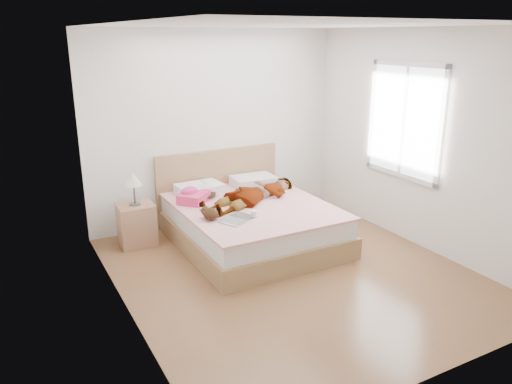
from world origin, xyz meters
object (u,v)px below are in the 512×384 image
phone (204,182)px  plush_toy (210,213)px  woman (253,191)px  coffee_mug (254,214)px  magazine (239,219)px  bed (249,220)px  towel (193,196)px  nightstand (136,221)px

phone → plush_toy: phone is taller
woman → coffee_mug: bearing=-47.5°
phone → plush_toy: size_ratio=0.37×
magazine → plush_toy: 0.33m
phone → magazine: phone is taller
plush_toy → woman: bearing=28.1°
bed → phone: bearing=127.5°
towel → coffee_mug: towel is taller
phone → bed: size_ratio=0.05×
coffee_mug → nightstand: 1.54m
woman → plush_toy: size_ratio=5.65×
coffee_mug → woman: bearing=63.0°
coffee_mug → bed: bearing=69.1°
woman → coffee_mug: 0.68m
magazine → towel: bearing=105.2°
magazine → coffee_mug: size_ratio=4.46×
nightstand → coffee_mug: bearing=-43.9°
woman → bed: bed is taller
bed → nightstand: bearing=156.8°
woman → phone: bearing=-149.2°
coffee_mug → nightstand: nightstand is taller
plush_toy → nightstand: size_ratio=0.29×
magazine → bed: bearing=51.2°
phone → towel: size_ratio=0.21×
woman → plush_toy: bearing=-82.5°
woman → nightstand: bearing=-128.4°
phone → magazine: bearing=-110.4°
bed → nightstand: bed is taller
woman → nightstand: nightstand is taller
bed → towel: bearing=149.8°
bed → magazine: bearing=-128.8°
phone → plush_toy: (-0.28, -0.82, -0.12)m
woman → coffee_mug: woman is taller
bed → towel: bed is taller
plush_toy → phone: bearing=71.0°
nightstand → towel: bearing=-16.3°
woman → coffee_mug: size_ratio=13.47×
woman → plush_toy: woman is taller
bed → plush_toy: size_ratio=7.67×
towel → nightstand: size_ratio=0.52×
woman → towel: bearing=-129.8°
phone → towel: bearing=-166.9°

